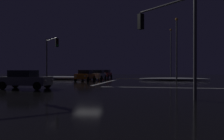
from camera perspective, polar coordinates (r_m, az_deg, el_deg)
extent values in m
cube|color=black|center=(22.72, -5.82, -4.12)|extent=(120.00, 120.00, 0.10)
cube|color=white|center=(30.56, -1.38, -2.94)|extent=(0.35, 13.90, 0.01)
cube|color=yellow|center=(41.95, 2.05, -2.11)|extent=(22.00, 0.15, 0.01)
cube|color=white|center=(21.80, 15.39, -4.17)|extent=(13.90, 0.40, 0.01)
ellipsoid|color=white|center=(39.72, -11.90, -1.87)|extent=(10.79, 1.50, 0.52)
ellipsoid|color=white|center=(36.94, 14.72, -2.11)|extent=(10.51, 1.50, 0.40)
cube|color=#C66014|center=(34.28, -6.52, -1.49)|extent=(1.80, 4.20, 0.70)
cube|color=black|center=(34.46, -6.42, -0.44)|extent=(1.60, 2.00, 0.55)
cylinder|color=black|center=(32.54, -5.83, -2.19)|extent=(0.22, 0.64, 0.64)
cylinder|color=black|center=(33.11, -8.82, -2.15)|extent=(0.22, 0.64, 0.64)
cylinder|color=black|center=(35.52, -4.37, -2.00)|extent=(0.22, 0.64, 0.64)
cylinder|color=black|center=(36.04, -7.13, -1.97)|extent=(0.22, 0.64, 0.64)
sphere|color=#F9EFC6|center=(32.06, -6.56, -1.51)|extent=(0.22, 0.22, 0.22)
sphere|color=#F9EFC6|center=(32.48, -8.74, -1.49)|extent=(0.22, 0.22, 0.22)
cube|color=#B7B7BC|center=(39.54, -3.37, -1.28)|extent=(1.80, 4.20, 0.70)
cube|color=black|center=(39.72, -3.30, -0.37)|extent=(1.60, 2.00, 0.55)
cylinder|color=black|center=(37.83, -2.64, -1.87)|extent=(0.22, 0.64, 0.64)
cylinder|color=black|center=(38.29, -5.25, -1.85)|extent=(0.22, 0.64, 0.64)
cylinder|color=black|center=(40.84, -1.60, -1.73)|extent=(0.22, 0.64, 0.64)
cylinder|color=black|center=(41.27, -4.04, -1.71)|extent=(0.22, 0.64, 0.64)
sphere|color=#F9EFC6|center=(37.32, -3.22, -1.28)|extent=(0.22, 0.22, 0.22)
sphere|color=#F9EFC6|center=(37.66, -5.13, -1.27)|extent=(0.22, 0.22, 0.22)
cube|color=maroon|center=(45.60, -1.67, -1.09)|extent=(1.80, 4.20, 0.70)
cube|color=black|center=(45.79, -1.61, -0.31)|extent=(1.60, 2.00, 0.55)
cylinder|color=black|center=(43.90, -0.97, -1.60)|extent=(0.22, 0.64, 0.64)
cylinder|color=black|center=(44.32, -3.24, -1.58)|extent=(0.22, 0.64, 0.64)
cylinder|color=black|center=(46.94, -0.17, -1.49)|extent=(0.22, 0.64, 0.64)
cylinder|color=black|center=(47.32, -2.31, -1.47)|extent=(0.22, 0.64, 0.64)
sphere|color=#F9EFC6|center=(43.39, -1.45, -1.09)|extent=(0.22, 0.22, 0.22)
sphere|color=#F9EFC6|center=(43.69, -3.11, -1.08)|extent=(0.22, 0.22, 0.22)
cube|color=slate|center=(21.31, -20.14, -2.47)|extent=(4.20, 1.80, 0.70)
cube|color=black|center=(21.40, -20.59, -0.79)|extent=(2.00, 1.60, 0.55)
cylinder|color=black|center=(21.37, -15.32, -3.40)|extent=(0.64, 0.22, 0.64)
cylinder|color=black|center=(19.78, -17.64, -3.68)|extent=(0.64, 0.22, 0.64)
cylinder|color=black|center=(22.92, -22.28, -3.17)|extent=(0.64, 0.22, 0.64)
cylinder|color=black|center=(21.44, -24.94, -3.40)|extent=(0.64, 0.22, 0.64)
sphere|color=#F9EFC6|center=(20.88, -14.22, -2.38)|extent=(0.22, 0.22, 0.22)
sphere|color=#F9EFC6|center=(19.71, -15.84, -2.53)|extent=(0.22, 0.22, 0.22)
cylinder|color=#4C4C51|center=(13.36, 19.43, 5.66)|extent=(0.18, 0.18, 5.84)
cylinder|color=#4C4C51|center=(15.22, 12.57, 15.01)|extent=(3.18, 3.18, 0.12)
cube|color=black|center=(16.63, 6.97, 11.52)|extent=(0.46, 0.46, 1.05)
sphere|color=black|center=(16.82, 6.61, 12.59)|extent=(0.22, 0.22, 0.22)
sphere|color=black|center=(16.74, 6.61, 11.44)|extent=(0.22, 0.22, 0.22)
sphere|color=green|center=(16.68, 6.61, 10.28)|extent=(0.22, 0.22, 0.22)
cylinder|color=#4C4C51|center=(33.80, -15.49, 2.35)|extent=(0.18, 0.18, 5.90)
cylinder|color=#4C4C51|center=(32.18, -14.39, 7.20)|extent=(2.83, 2.83, 0.12)
cube|color=black|center=(30.30, -13.16, 6.45)|extent=(0.46, 0.46, 1.05)
sphere|color=black|center=(30.20, -13.05, 7.13)|extent=(0.22, 0.22, 0.22)
sphere|color=black|center=(30.16, -13.05, 6.48)|extent=(0.22, 0.22, 0.22)
sphere|color=green|center=(30.12, -13.05, 5.83)|extent=(0.22, 0.22, 0.22)
cylinder|color=#424247|center=(35.60, 15.35, 4.53)|extent=(0.20, 0.20, 8.75)
sphere|color=#F9AD47|center=(36.24, 15.35, 11.73)|extent=(0.44, 0.44, 0.44)
cylinder|color=#424247|center=(51.57, 14.03, 3.77)|extent=(0.20, 0.20, 9.85)
sphere|color=#F9AD47|center=(52.15, 14.04, 9.38)|extent=(0.44, 0.44, 0.44)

